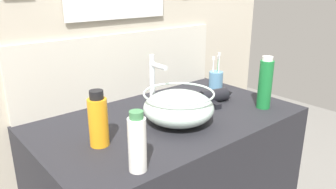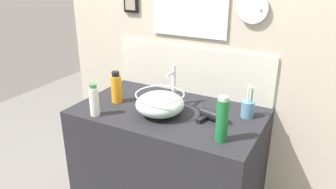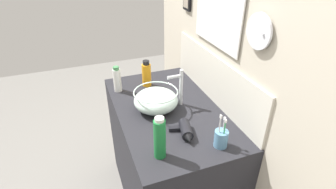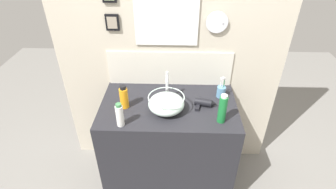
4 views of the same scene
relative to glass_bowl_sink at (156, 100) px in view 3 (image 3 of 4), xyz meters
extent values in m
cube|color=#232328|center=(0.02, 0.08, -0.52)|extent=(1.11, 0.66, 0.90)
cube|color=beige|center=(0.02, 0.44, 0.22)|extent=(1.99, 0.06, 2.38)
cube|color=beige|center=(0.02, 0.40, 0.09)|extent=(1.09, 0.02, 0.32)
cube|color=white|center=(-0.01, 0.40, 0.53)|extent=(0.45, 0.01, 0.38)
cube|color=white|center=(-0.01, 0.40, 0.53)|extent=(0.51, 0.01, 0.44)
cylinder|color=silver|center=(0.38, 0.39, 0.51)|extent=(0.17, 0.01, 0.17)
cylinder|color=silver|center=(0.43, 0.40, 0.51)|extent=(0.01, 0.06, 0.01)
cube|color=black|center=(-0.45, 0.40, 0.50)|extent=(0.11, 0.02, 0.13)
cube|color=gray|center=(-0.45, 0.39, 0.50)|extent=(0.08, 0.01, 0.10)
ellipsoid|color=silver|center=(0.00, 0.00, 0.00)|extent=(0.28, 0.28, 0.13)
torus|color=silver|center=(0.00, 0.00, 0.06)|extent=(0.28, 0.28, 0.01)
torus|color=#B2B7BC|center=(0.00, 0.00, -0.07)|extent=(0.11, 0.11, 0.01)
cylinder|color=silver|center=(0.00, 0.17, 0.04)|extent=(0.02, 0.02, 0.22)
cylinder|color=silver|center=(0.00, 0.13, 0.14)|extent=(0.02, 0.09, 0.02)
cylinder|color=silver|center=(0.00, 0.17, 0.17)|extent=(0.02, 0.02, 0.03)
cylinder|color=black|center=(0.30, 0.08, -0.04)|extent=(0.15, 0.09, 0.06)
cone|color=black|center=(0.38, 0.06, -0.04)|extent=(0.06, 0.06, 0.05)
cube|color=black|center=(0.25, 0.04, -0.06)|extent=(0.05, 0.09, 0.02)
cylinder|color=#598CB2|center=(0.45, 0.21, -0.02)|extent=(0.07, 0.07, 0.10)
cylinder|color=green|center=(0.47, 0.21, 0.02)|extent=(0.01, 0.01, 0.16)
cube|color=white|center=(0.47, 0.21, 0.10)|extent=(0.01, 0.01, 0.02)
cylinder|color=white|center=(0.44, 0.22, 0.01)|extent=(0.01, 0.01, 0.15)
cube|color=white|center=(0.44, 0.22, 0.10)|extent=(0.01, 0.01, 0.02)
cylinder|color=white|center=(0.45, 0.19, 0.03)|extent=(0.01, 0.01, 0.18)
cube|color=white|center=(0.45, 0.19, 0.12)|extent=(0.01, 0.01, 0.02)
cylinder|color=#197233|center=(0.41, -0.12, 0.04)|extent=(0.06, 0.06, 0.22)
cylinder|color=silver|center=(0.41, -0.12, 0.16)|extent=(0.05, 0.05, 0.02)
cylinder|color=orange|center=(-0.34, 0.04, 0.02)|extent=(0.07, 0.07, 0.17)
cylinder|color=black|center=(-0.34, 0.04, 0.12)|extent=(0.05, 0.05, 0.03)
cylinder|color=white|center=(-0.33, -0.18, 0.02)|extent=(0.06, 0.06, 0.17)
cylinder|color=#3F7F4C|center=(-0.33, -0.18, 0.11)|extent=(0.04, 0.04, 0.02)
camera|label=1|loc=(-0.81, -0.90, 0.46)|focal=35.00mm
camera|label=2|loc=(0.86, -1.49, 0.75)|focal=35.00mm
camera|label=3|loc=(1.36, -0.42, 0.88)|focal=28.00mm
camera|label=4|loc=(0.07, -1.64, 1.20)|focal=28.00mm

